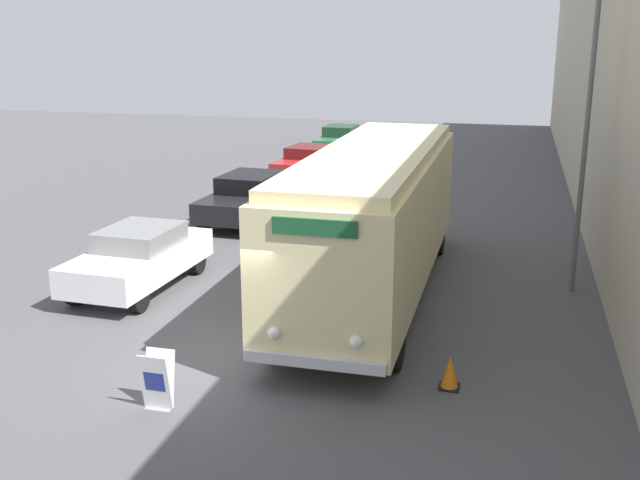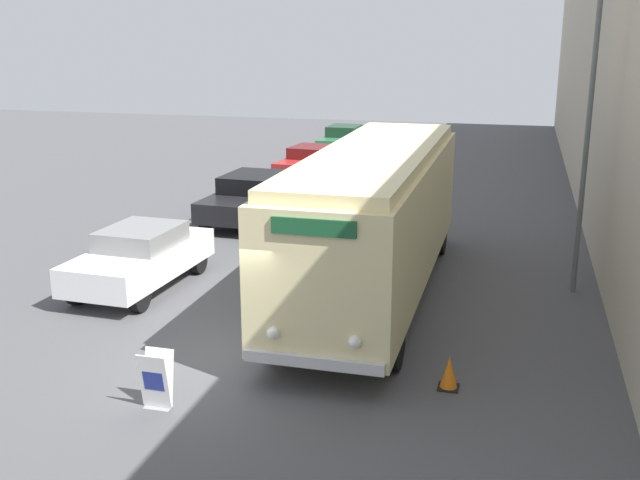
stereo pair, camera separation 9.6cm
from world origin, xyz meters
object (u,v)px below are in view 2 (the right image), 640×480
(streetlamp, at_px, (593,82))
(parked_car_near, at_px, (140,257))
(traffic_cone, at_px, (449,373))
(sign_board, at_px, (156,381))
(parked_car_far, at_px, (311,163))
(parked_car_mid, at_px, (251,197))
(vintage_bus, at_px, (375,214))
(parked_car_distant, at_px, (344,140))

(streetlamp, relative_size, parked_car_near, 1.78)
(traffic_cone, bearing_deg, sign_board, -156.91)
(parked_car_far, bearing_deg, parked_car_near, -85.57)
(parked_car_far, bearing_deg, sign_board, -75.98)
(parked_car_mid, relative_size, parked_car_far, 1.16)
(vintage_bus, height_order, parked_car_distant, vintage_bus)
(parked_car_near, relative_size, parked_car_mid, 0.90)
(sign_board, relative_size, parked_car_near, 0.23)
(streetlamp, relative_size, traffic_cone, 13.00)
(sign_board, bearing_deg, parked_car_mid, 103.10)
(parked_car_near, distance_m, parked_car_mid, 7.02)
(vintage_bus, distance_m, traffic_cone, 5.16)
(parked_car_far, xyz_separation_m, parked_car_distant, (-0.33, 7.29, -0.00))
(vintage_bus, relative_size, parked_car_mid, 2.20)
(sign_board, relative_size, traffic_cone, 1.65)
(streetlamp, bearing_deg, parked_car_far, 130.12)
(parked_car_near, distance_m, parked_car_far, 13.97)
(vintage_bus, relative_size, streetlamp, 1.37)
(vintage_bus, distance_m, parked_car_far, 14.11)
(streetlamp, bearing_deg, parked_car_distant, 118.11)
(parked_car_far, height_order, parked_car_distant, parked_car_far)
(parked_car_near, height_order, parked_car_mid, parked_car_mid)
(streetlamp, bearing_deg, vintage_bus, -161.99)
(vintage_bus, height_order, streetlamp, streetlamp)
(vintage_bus, relative_size, parked_car_far, 2.55)
(sign_board, xyz_separation_m, parked_car_near, (-3.15, 5.40, 0.30))
(parked_car_far, bearing_deg, traffic_cone, -61.36)
(parked_car_mid, height_order, traffic_cone, parked_car_mid)
(sign_board, distance_m, traffic_cone, 4.95)
(vintage_bus, distance_m, parked_car_mid, 8.13)
(streetlamp, distance_m, traffic_cone, 7.81)
(vintage_bus, bearing_deg, parked_car_near, -170.59)
(parked_car_distant, bearing_deg, traffic_cone, -70.63)
(vintage_bus, distance_m, sign_board, 6.90)
(parked_car_distant, bearing_deg, streetlamp, -59.86)
(vintage_bus, distance_m, parked_car_near, 5.71)
(vintage_bus, distance_m, streetlamp, 5.61)
(sign_board, bearing_deg, vintage_bus, 69.42)
(sign_board, distance_m, parked_car_near, 6.25)
(parked_car_mid, distance_m, traffic_cone, 12.85)
(parked_car_far, relative_size, parked_car_distant, 1.01)
(parked_car_far, height_order, traffic_cone, parked_car_far)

